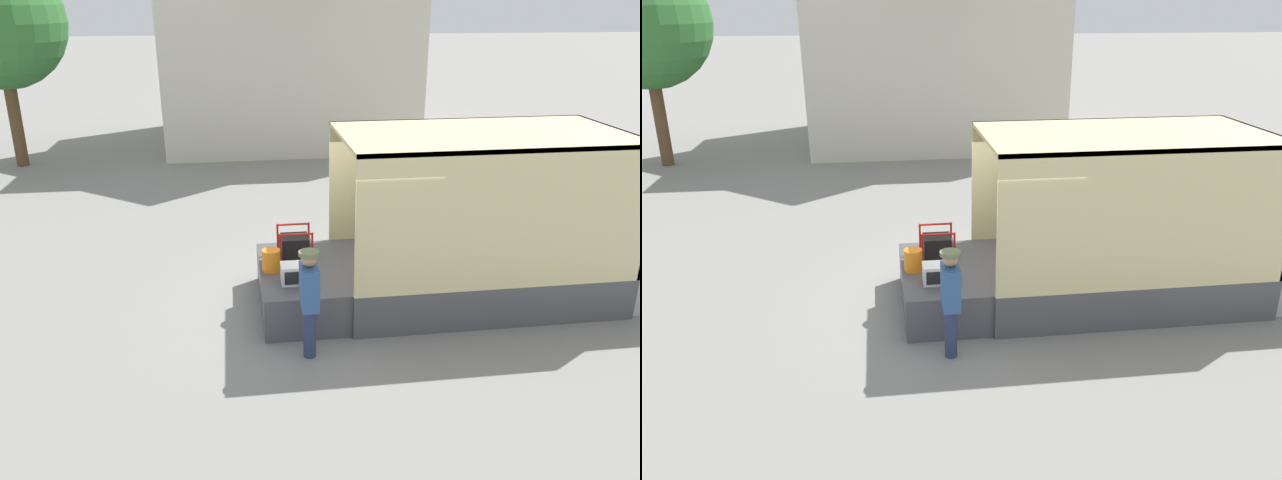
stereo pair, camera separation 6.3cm
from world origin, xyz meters
TOP-DOWN VIEW (x-y plane):
  - ground_plane at (0.00, 0.00)m, footprint 160.00×160.00m
  - box_truck at (4.11, -0.00)m, footprint 6.86×2.46m
  - tailgate_deck at (-0.66, 0.00)m, footprint 1.33×2.34m
  - microwave at (-0.75, -0.55)m, footprint 0.54×0.35m
  - portable_generator at (-0.68, 0.49)m, footprint 0.58×0.53m
  - orange_bucket at (-1.14, -0.05)m, footprint 0.30×0.30m
  - worker_person at (-0.71, -1.59)m, footprint 0.29×0.44m
  - house_backdrop at (0.36, 13.36)m, footprint 8.60×6.99m

SIDE VIEW (x-z plane):
  - ground_plane at x=0.00m, z-range 0.00..0.00m
  - tailgate_deck at x=-0.66m, z-range 0.00..0.69m
  - microwave at x=-0.75m, z-range 0.69..0.99m
  - orange_bucket at x=-1.14m, z-range 0.69..1.05m
  - portable_generator at x=-0.68m, z-range 0.63..1.14m
  - box_truck at x=4.11m, z-range -0.52..2.32m
  - worker_person at x=-0.71m, z-range 0.18..1.81m
  - house_backdrop at x=0.36m, z-range 0.08..8.38m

